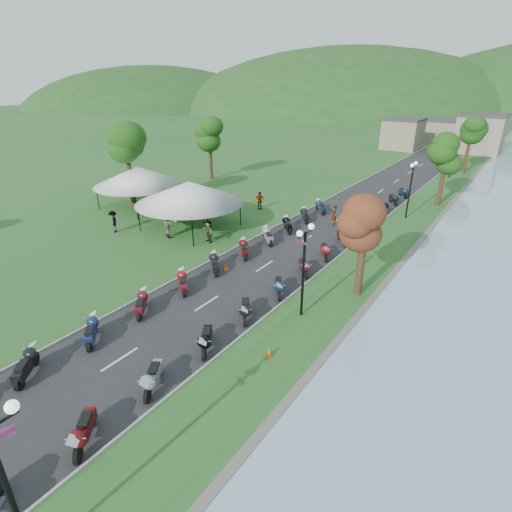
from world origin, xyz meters
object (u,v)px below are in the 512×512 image
Objects in this scene: vendor_tent_main at (190,205)px; pedestrian_a at (206,223)px; pedestrian_c at (115,232)px; streetlamp_near at (11,498)px; pedestrian_b at (170,237)px.

pedestrian_a is at bearing 85.01° from vendor_tent_main.
streetlamp_near is at bearing -1.93° from pedestrian_c.
pedestrian_b is (-0.01, -2.58, -2.00)m from vendor_tent_main.
streetlamp_near is at bearing -117.37° from pedestrian_a.
streetlamp_near reaches higher than pedestrian_a.
vendor_tent_main is 2.64m from pedestrian_a.
vendor_tent_main is at bearing 84.42° from pedestrian_c.
pedestrian_a is at bearing 121.46° from streetlamp_near.
pedestrian_b is 4.89m from pedestrian_c.
vendor_tent_main reaches higher than pedestrian_a.
pedestrian_a reaches higher than pedestrian_c.
pedestrian_b is at bearing -90.12° from vendor_tent_main.
vendor_tent_main is 3.26m from pedestrian_b.
streetlamp_near is 2.62× the size of pedestrian_a.
pedestrian_a is (-14.25, 23.29, -2.50)m from streetlamp_near.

